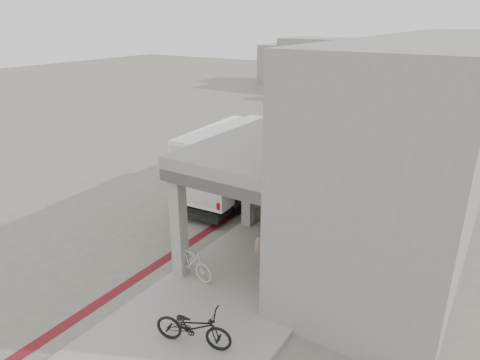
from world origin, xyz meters
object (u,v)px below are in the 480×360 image
Objects in this scene: utility_cabinet at (301,227)px; bicycle_black at (193,327)px; bench at (282,283)px; bicycle_cream at (191,262)px; fedex_truck at (239,158)px.

bicycle_black reaches higher than utility_cabinet.
bench is 0.84× the size of bicycle_black.
utility_cabinet is 4.41m from bicycle_cream.
bicycle_black is (-0.82, -3.10, 0.24)m from bench.
utility_cabinet is at bearing -16.99° from bicycle_cream.
bicycle_cream is (-2.70, -0.85, 0.25)m from bench.
fedex_truck reaches higher than bicycle_cream.
fedex_truck reaches higher than bicycle_black.
utility_cabinet is 0.49× the size of bicycle_black.
bicycle_cream is at bearing 24.84° from bicycle_black.
bicycle_black is 1.13× the size of bicycle_cream.
bench is 1.72× the size of utility_cabinet.
bicycle_cream is (-1.88, 2.25, 0.01)m from bicycle_black.
fedex_truck is 4.38× the size of bicycle_cream.
bench is 3.22m from bicycle_black.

